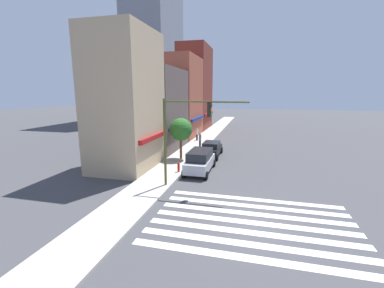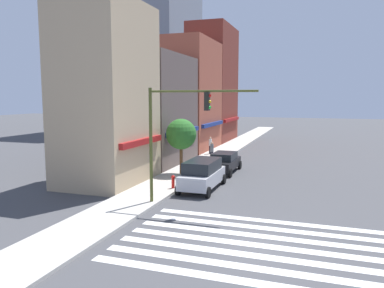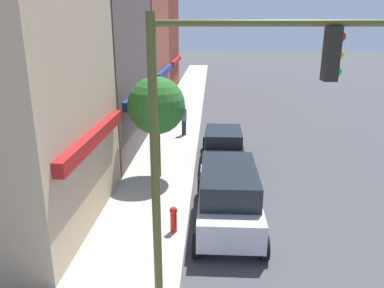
{
  "view_description": "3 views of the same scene",
  "coord_description": "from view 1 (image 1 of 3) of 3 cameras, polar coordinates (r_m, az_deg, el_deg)",
  "views": [
    {
      "loc": [
        -13.14,
        0.07,
        6.88
      ],
      "look_at": [
        10.52,
        6.0,
        2.0
      ],
      "focal_mm": 24.0,
      "sensor_mm": 36.0,
      "label": 1
    },
    {
      "loc": [
        -14.62,
        -2.34,
        5.95
      ],
      "look_at": [
        4.04,
        4.0,
        3.5
      ],
      "focal_mm": 35.0,
      "sensor_mm": 36.0,
      "label": 2
    },
    {
      "loc": [
        -2.9,
        5.29,
        6.22
      ],
      "look_at": [
        10.52,
        6.0,
        2.0
      ],
      "focal_mm": 35.0,
      "sensor_mm": 36.0,
      "label": 3
    }
  ],
  "objects": [
    {
      "name": "tower_distant",
      "position": [
        75.2,
        -8.46,
        25.21
      ],
      "size": [
        18.62,
        10.69,
        50.17
      ],
      "color": "gray",
      "rests_on": "ground_plane"
    },
    {
      "name": "storefront_row",
      "position": [
        38.24,
        -3.37,
        10.58
      ],
      "size": [
        35.15,
        5.3,
        15.39
      ],
      "color": "tan",
      "rests_on": "ground_plane"
    },
    {
      "name": "crosswalk_stripes",
      "position": [
        14.83,
        13.29,
        -16.64
      ],
      "size": [
        6.83,
        10.8,
        0.01
      ],
      "color": "silver",
      "rests_on": "ground_plane"
    },
    {
      "name": "pedestrian_grey_coat",
      "position": [
        32.58,
        1.79,
        1.05
      ],
      "size": [
        0.32,
        0.32,
        1.77
      ],
      "rotation": [
        0.0,
        0.0,
        5.27
      ],
      "color": "#23232D",
      "rests_on": "sidewalk_left"
    },
    {
      "name": "traffic_signal",
      "position": [
        18.02,
        -1.91,
        3.72
      ],
      "size": [
        0.32,
        5.95,
        6.48
      ],
      "color": "#474C1E",
      "rests_on": "ground_plane"
    },
    {
      "name": "pedestrian_white_shirt",
      "position": [
        36.82,
        1.12,
        2.24
      ],
      "size": [
        0.32,
        0.32,
        1.77
      ],
      "rotation": [
        0.0,
        0.0,
        5.17
      ],
      "color": "#23232D",
      "rests_on": "sidewalk_left"
    },
    {
      "name": "fire_hydrant",
      "position": [
        22.3,
        -3.01,
        -5.02
      ],
      "size": [
        0.24,
        0.24,
        0.84
      ],
      "color": "red",
      "rests_on": "sidewalk_left"
    },
    {
      "name": "street_tree",
      "position": [
        26.26,
        -2.51,
        3.22
      ],
      "size": [
        2.33,
        2.33,
        4.22
      ],
      "color": "brown",
      "rests_on": "sidewalk_left"
    },
    {
      "name": "suv_silver",
      "position": [
        22.6,
        1.77,
        -3.69
      ],
      "size": [
        4.7,
        2.12,
        1.94
      ],
      "rotation": [
        0.0,
        0.0,
        -0.0
      ],
      "color": "#B7B7BC",
      "rests_on": "ground_plane"
    },
    {
      "name": "sidewalk_left",
      "position": [
        16.55,
        -14.42,
        -13.34
      ],
      "size": [
        120.0,
        3.0,
        0.15
      ],
      "color": "#B2ADA3",
      "rests_on": "ground_plane"
    },
    {
      "name": "ground_plane",
      "position": [
        14.83,
        13.28,
        -16.65
      ],
      "size": [
        200.0,
        200.0,
        0.0
      ],
      "primitive_type": "plane",
      "color": "#424244"
    },
    {
      "name": "sedan_black",
      "position": [
        28.28,
        4.32,
        -1.04
      ],
      "size": [
        4.41,
        2.02,
        1.59
      ],
      "rotation": [
        0.0,
        0.0,
        -0.01
      ],
      "color": "black",
      "rests_on": "ground_plane"
    }
  ]
}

